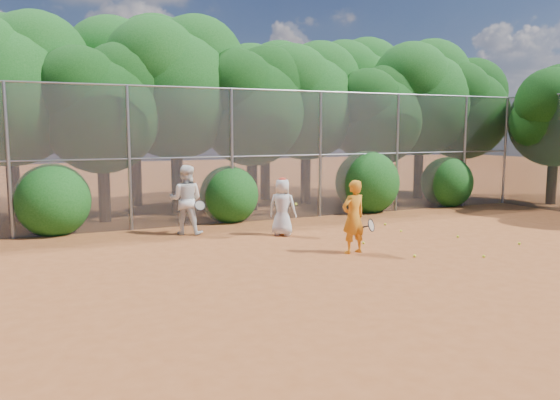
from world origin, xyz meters
name	(u,v)px	position (x,y,z in m)	size (l,w,h in m)	color
ground	(372,263)	(0.00, 0.00, 0.00)	(80.00, 80.00, 0.00)	#964B21
fence_back	(259,154)	(-0.12, 6.00, 2.05)	(20.05, 0.09, 4.03)	gray
tree_1	(9,83)	(-6.94, 8.54, 4.16)	(4.64, 4.03, 6.35)	black
tree_2	(102,103)	(-4.45, 7.83, 3.58)	(3.99, 3.47, 5.47)	black
tree_3	(176,81)	(-1.94, 8.84, 4.40)	(4.89, 4.26, 6.70)	black
tree_4	(253,102)	(0.55, 8.24, 3.76)	(4.19, 3.64, 5.73)	black
tree_5	(307,96)	(3.06, 9.04, 4.05)	(4.51, 3.92, 6.17)	black
tree_6	(378,112)	(5.55, 8.03, 3.47)	(3.86, 3.36, 5.29)	black
tree_7	(421,93)	(8.06, 8.64, 4.28)	(4.77, 4.14, 6.53)	black
tree_8	(464,105)	(10.05, 8.34, 3.82)	(4.25, 3.70, 5.82)	black
tree_10	(134,79)	(-2.93, 11.05, 4.63)	(5.15, 4.48, 7.06)	black
tree_11	(266,95)	(2.06, 10.64, 4.16)	(4.64, 4.03, 6.35)	black
tree_12	(356,90)	(6.56, 11.24, 4.51)	(5.02, 4.37, 6.88)	black
tree_13	(556,112)	(11.45, 5.03, 3.47)	(3.86, 3.36, 5.29)	black
bush_0	(53,197)	(-6.00, 6.30, 1.00)	(2.00, 2.00, 2.00)	#134C15
bush_1	(229,192)	(-1.00, 6.30, 0.90)	(1.80, 1.80, 1.80)	#134C15
bush_2	(367,180)	(4.00, 6.30, 1.10)	(2.20, 2.20, 2.20)	#134C15
bush_3	(447,180)	(7.50, 6.30, 0.95)	(1.90, 1.90, 1.90)	#134C15
player_yellow	(354,217)	(0.13, 0.95, 0.84)	(0.84, 0.57, 1.68)	orange
player_teen	(282,207)	(-0.46, 3.54, 0.77)	(0.88, 0.85, 1.55)	silver
player_white	(186,200)	(-2.74, 4.78, 0.93)	(1.13, 1.05, 1.86)	white
ball_0	(415,256)	(1.13, 0.02, 0.03)	(0.07, 0.07, 0.07)	yellow
ball_1	(385,224)	(2.95, 3.70, 0.03)	(0.07, 0.07, 0.07)	yellow
ball_2	(484,256)	(2.50, -0.64, 0.03)	(0.07, 0.07, 0.07)	yellow
ball_3	(458,236)	(3.57, 1.35, 0.03)	(0.07, 0.07, 0.07)	yellow
ball_4	(363,243)	(0.88, 1.67, 0.03)	(0.07, 0.07, 0.07)	yellow
ball_5	(401,231)	(2.70, 2.61, 0.03)	(0.07, 0.07, 0.07)	yellow
ball_6	(519,243)	(4.32, 0.04, 0.03)	(0.07, 0.07, 0.07)	yellow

